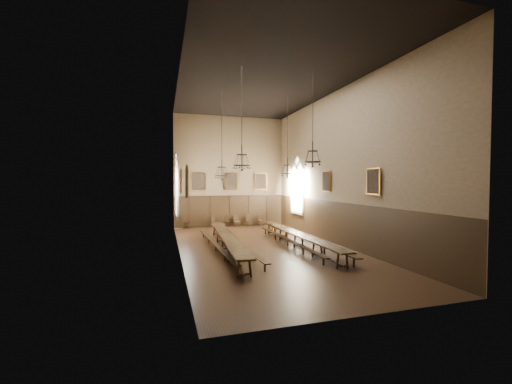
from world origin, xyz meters
name	(u,v)px	position (x,y,z in m)	size (l,w,h in m)	color
floor	(264,249)	(0.00, 0.00, -0.01)	(9.00, 18.00, 0.02)	black
ceiling	(264,83)	(0.00, 0.00, 9.01)	(9.00, 18.00, 0.02)	black
wall_back	(230,171)	(0.00, 9.01, 4.50)	(9.00, 0.02, 9.00)	#7A654B
wall_front	(366,152)	(0.00, -9.01, 4.50)	(9.00, 0.02, 9.00)	#7A654B
wall_left	(179,165)	(-4.51, 0.00, 4.50)	(0.02, 18.00, 9.00)	#7A654B
wall_right	(337,168)	(4.51, 0.00, 4.50)	(0.02, 18.00, 9.00)	#7A654B
wainscot_panelling	(264,226)	(0.00, 0.00, 1.25)	(9.00, 18.00, 2.50)	black
table_left	(227,243)	(-2.05, 0.02, 0.41)	(1.37, 10.63, 0.83)	black
table_right	(298,240)	(1.96, -0.24, 0.39)	(0.71, 9.98, 0.78)	black
bench_left_outer	(216,246)	(-2.65, 0.05, 0.26)	(0.59, 9.19, 0.41)	black
bench_left_inner	(237,245)	(-1.49, 0.09, 0.27)	(0.67, 9.36, 0.42)	black
bench_right_inner	(288,242)	(1.51, 0.20, 0.26)	(0.39, 9.23, 0.42)	black
bench_right_outer	(303,240)	(2.44, 0.24, 0.31)	(0.62, 10.67, 0.48)	black
chair_0	(186,225)	(-3.58, 8.57, 0.31)	(0.55, 0.55, 1.03)	black
chair_2	(214,224)	(-1.43, 8.54, 0.27)	(0.50, 0.50, 0.89)	black
chair_3	(227,224)	(-0.42, 8.47, 0.29)	(0.51, 0.51, 0.95)	black
chair_4	(237,223)	(0.41, 8.50, 0.27)	(0.45, 0.45, 0.91)	black
chair_5	(249,223)	(1.47, 8.57, 0.28)	(0.45, 0.45, 0.94)	black
chair_6	(261,222)	(2.47, 8.47, 0.28)	(0.45, 0.45, 0.92)	black
chandelier_back_left	(222,169)	(-1.94, 2.06, 4.40)	(0.79, 0.79, 5.11)	black
chandelier_back_right	(287,168)	(2.29, 2.23, 4.53)	(0.82, 0.82, 4.96)	black
chandelier_front_left	(242,158)	(-1.75, -2.10, 4.78)	(0.78, 0.78, 4.70)	black
chandelier_front_right	(313,155)	(1.65, -2.53, 4.95)	(0.81, 0.81, 4.50)	black
portrait_back_0	(198,181)	(-2.60, 8.88, 3.70)	(1.10, 0.12, 1.40)	#A26927
portrait_back_1	(231,181)	(0.00, 8.88, 3.70)	(1.10, 0.12, 1.40)	#A26927
portrait_back_2	(261,181)	(2.60, 8.88, 3.70)	(1.10, 0.12, 1.40)	#A26927
portrait_left_0	(181,181)	(-4.38, 1.00, 3.70)	(0.12, 1.00, 1.30)	#A26927
portrait_left_1	(187,181)	(-4.38, -3.50, 3.70)	(0.12, 1.00, 1.30)	#A26927
portrait_right_0	(326,181)	(4.38, 1.00, 3.70)	(0.12, 1.00, 1.30)	#A26927
portrait_right_1	(373,181)	(4.38, -3.50, 3.70)	(0.12, 1.00, 1.30)	#A26927
window_right	(297,185)	(4.43, 5.50, 3.40)	(0.20, 2.20, 4.60)	white
window_left	(176,186)	(-4.43, 5.50, 3.40)	(0.20, 2.20, 4.60)	white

